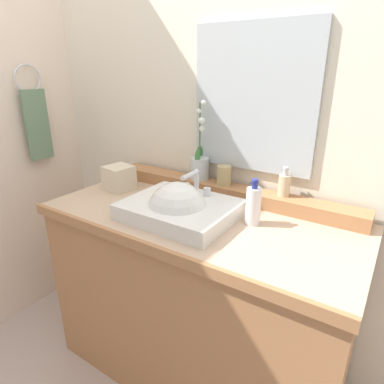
{
  "coord_description": "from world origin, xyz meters",
  "views": [
    {
      "loc": [
        0.69,
        -1.1,
        1.47
      ],
      "look_at": [
        -0.02,
        -0.02,
        0.98
      ],
      "focal_mm": 30.72,
      "sensor_mm": 36.0,
      "label": 1
    }
  ],
  "objects_px": {
    "sink_basin": "(179,211)",
    "soap_bar": "(170,187)",
    "potted_plant": "(200,164)",
    "hand_towel": "(37,125)",
    "tissue_box": "(119,178)",
    "lotion_bottle": "(253,205)",
    "tumbler_cup": "(224,175)",
    "soap_dispenser": "(284,184)"
  },
  "relations": [
    {
      "from": "sink_basin",
      "to": "soap_bar",
      "type": "height_order",
      "value": "sink_basin"
    },
    {
      "from": "potted_plant",
      "to": "hand_towel",
      "type": "xyz_separation_m",
      "value": [
        -0.97,
        -0.24,
        0.14
      ]
    },
    {
      "from": "potted_plant",
      "to": "tissue_box",
      "type": "xyz_separation_m",
      "value": [
        -0.36,
        -0.21,
        -0.08
      ]
    },
    {
      "from": "soap_bar",
      "to": "lotion_bottle",
      "type": "height_order",
      "value": "lotion_bottle"
    },
    {
      "from": "sink_basin",
      "to": "lotion_bottle",
      "type": "relative_size",
      "value": 2.39
    },
    {
      "from": "tumbler_cup",
      "to": "hand_towel",
      "type": "distance_m",
      "value": 1.15
    },
    {
      "from": "lotion_bottle",
      "to": "hand_towel",
      "type": "xyz_separation_m",
      "value": [
        -1.36,
        -0.03,
        0.2
      ]
    },
    {
      "from": "soap_bar",
      "to": "tissue_box",
      "type": "distance_m",
      "value": 0.34
    },
    {
      "from": "tumbler_cup",
      "to": "hand_towel",
      "type": "relative_size",
      "value": 0.23
    },
    {
      "from": "soap_dispenser",
      "to": "hand_towel",
      "type": "relative_size",
      "value": 0.33
    },
    {
      "from": "sink_basin",
      "to": "potted_plant",
      "type": "xyz_separation_m",
      "value": [
        -0.1,
        0.33,
        0.11
      ]
    },
    {
      "from": "soap_bar",
      "to": "tumbler_cup",
      "type": "distance_m",
      "value": 0.27
    },
    {
      "from": "sink_basin",
      "to": "soap_bar",
      "type": "relative_size",
      "value": 6.49
    },
    {
      "from": "soap_bar",
      "to": "lotion_bottle",
      "type": "relative_size",
      "value": 0.37
    },
    {
      "from": "sink_basin",
      "to": "potted_plant",
      "type": "distance_m",
      "value": 0.36
    },
    {
      "from": "sink_basin",
      "to": "hand_towel",
      "type": "distance_m",
      "value": 1.11
    },
    {
      "from": "sink_basin",
      "to": "soap_bar",
      "type": "xyz_separation_m",
      "value": [
        -0.12,
        0.11,
        0.05
      ]
    },
    {
      "from": "soap_bar",
      "to": "potted_plant",
      "type": "relative_size",
      "value": 0.18
    },
    {
      "from": "soap_bar",
      "to": "potted_plant",
      "type": "bearing_deg",
      "value": 83.83
    },
    {
      "from": "lotion_bottle",
      "to": "tissue_box",
      "type": "bearing_deg",
      "value": -179.76
    },
    {
      "from": "soap_dispenser",
      "to": "lotion_bottle",
      "type": "relative_size",
      "value": 0.69
    },
    {
      "from": "soap_bar",
      "to": "potted_plant",
      "type": "xyz_separation_m",
      "value": [
        0.02,
        0.22,
        0.07
      ]
    },
    {
      "from": "soap_dispenser",
      "to": "sink_basin",
      "type": "bearing_deg",
      "value": -135.18
    },
    {
      "from": "hand_towel",
      "to": "lotion_bottle",
      "type": "bearing_deg",
      "value": 1.14
    },
    {
      "from": "soap_dispenser",
      "to": "hand_towel",
      "type": "height_order",
      "value": "hand_towel"
    },
    {
      "from": "soap_dispenser",
      "to": "hand_towel",
      "type": "distance_m",
      "value": 1.44
    },
    {
      "from": "tumbler_cup",
      "to": "hand_towel",
      "type": "xyz_separation_m",
      "value": [
        -1.12,
        -0.23,
        0.17
      ]
    },
    {
      "from": "soap_dispenser",
      "to": "tumbler_cup",
      "type": "height_order",
      "value": "soap_dispenser"
    },
    {
      "from": "soap_bar",
      "to": "potted_plant",
      "type": "distance_m",
      "value": 0.23
    },
    {
      "from": "soap_bar",
      "to": "sink_basin",
      "type": "bearing_deg",
      "value": -41.73
    },
    {
      "from": "tumbler_cup",
      "to": "lotion_bottle",
      "type": "xyz_separation_m",
      "value": [
        0.24,
        -0.2,
        -0.03
      ]
    },
    {
      "from": "potted_plant",
      "to": "soap_dispenser",
      "type": "relative_size",
      "value": 2.97
    },
    {
      "from": "tumbler_cup",
      "to": "lotion_bottle",
      "type": "distance_m",
      "value": 0.31
    },
    {
      "from": "lotion_bottle",
      "to": "tissue_box",
      "type": "distance_m",
      "value": 0.74
    },
    {
      "from": "sink_basin",
      "to": "hand_towel",
      "type": "bearing_deg",
      "value": 175.18
    },
    {
      "from": "soap_dispenser",
      "to": "tissue_box",
      "type": "xyz_separation_m",
      "value": [
        -0.79,
        -0.22,
        -0.05
      ]
    },
    {
      "from": "soap_bar",
      "to": "tumbler_cup",
      "type": "xyz_separation_m",
      "value": [
        0.17,
        0.21,
        0.03
      ]
    },
    {
      "from": "soap_dispenser",
      "to": "tissue_box",
      "type": "relative_size",
      "value": 1.01
    },
    {
      "from": "soap_dispenser",
      "to": "tumbler_cup",
      "type": "xyz_separation_m",
      "value": [
        -0.29,
        -0.01,
        -0.01
      ]
    },
    {
      "from": "tumbler_cup",
      "to": "potted_plant",
      "type": "bearing_deg",
      "value": 176.34
    },
    {
      "from": "lotion_bottle",
      "to": "soap_dispenser",
      "type": "bearing_deg",
      "value": 76.7
    },
    {
      "from": "tissue_box",
      "to": "hand_towel",
      "type": "height_order",
      "value": "hand_towel"
    }
  ]
}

